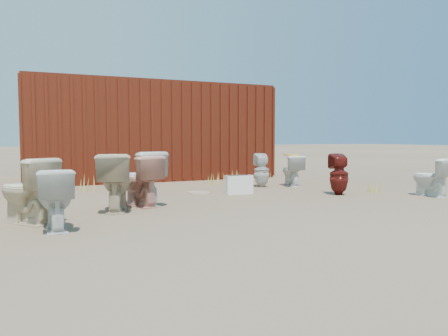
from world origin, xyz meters
name	(u,v)px	position (x,y,z in m)	size (l,w,h in m)	color
ground	(241,207)	(0.00, 0.00, 0.00)	(100.00, 100.00, 0.00)	brown
shipping_container	(149,132)	(0.00, 5.20, 1.20)	(6.00, 2.40, 2.40)	#531A0D
toilet_front_a	(56,199)	(-2.66, -0.63, 0.35)	(0.39, 0.69, 0.70)	silver
toilet_front_pink	(141,181)	(-1.37, 0.67, 0.39)	(0.44, 0.76, 0.78)	#E09481
toilet_front_c	(141,178)	(-1.34, 0.74, 0.42)	(0.47, 0.82, 0.84)	silver
toilet_front_maroon	(339,174)	(2.26, 0.47, 0.38)	(0.34, 0.35, 0.75)	#5F1410
toilet_front_e	(431,177)	(3.60, -0.39, 0.34)	(0.38, 0.67, 0.69)	white
toilet_back_beige_left	(26,191)	(-2.96, -0.07, 0.40)	(0.45, 0.79, 0.80)	beige
toilet_back_beige_right	(116,182)	(-1.79, 0.39, 0.41)	(0.46, 0.81, 0.82)	#C9B493
toilet_back_yellowlid	(292,171)	(2.29, 2.05, 0.33)	(0.37, 0.65, 0.66)	white
toilet_back_e	(262,170)	(1.61, 2.18, 0.36)	(0.32, 0.33, 0.71)	silver
yellow_lid	(292,155)	(2.29, 2.05, 0.68)	(0.34, 0.42, 0.03)	gold
loose_tank	(239,185)	(0.65, 1.35, 0.17)	(0.50, 0.20, 0.35)	white
loose_lid_near	(199,193)	(0.01, 1.74, 0.01)	(0.38, 0.49, 0.02)	tan
loose_lid_far	(20,205)	(-3.05, 1.52, 0.01)	(0.36, 0.47, 0.02)	beige
weed_clump_a	(86,184)	(-1.90, 2.85, 0.16)	(0.36, 0.36, 0.32)	#B8B449
weed_clump_b	(212,179)	(0.78, 2.94, 0.12)	(0.32, 0.32, 0.25)	#B8B449
weed_clump_c	(261,177)	(1.96, 2.79, 0.15)	(0.36, 0.36, 0.29)	#B8B449
weed_clump_d	(127,179)	(-0.95, 3.50, 0.15)	(0.30, 0.30, 0.29)	#B8B449
weed_clump_e	(231,177)	(1.42, 3.27, 0.14)	(0.34, 0.34, 0.28)	#B8B449
weed_clump_f	(373,187)	(3.11, 0.51, 0.11)	(0.28, 0.28, 0.21)	#B8B449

